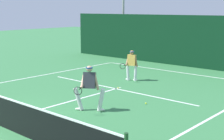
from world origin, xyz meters
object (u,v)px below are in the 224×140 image
at_px(player_far, 132,64).
at_px(tennis_ball, 118,88).
at_px(tennis_ball_extra, 146,103).
at_px(player_near, 89,86).

relative_size(player_far, tennis_ball, 23.56).
bearing_deg(player_far, tennis_ball_extra, 116.51).
bearing_deg(tennis_ball_extra, player_near, -117.27).
xyz_separation_m(player_near, tennis_ball, (-1.39, 3.23, -0.87)).
bearing_deg(tennis_ball_extra, tennis_ball, 153.35).
height_order(player_near, player_far, player_near).
bearing_deg(player_near, tennis_ball_extra, -151.30).
bearing_deg(tennis_ball, player_near, -66.67).
bearing_deg(player_near, tennis_ball, -100.70).
bearing_deg(player_far, tennis_ball, 89.97).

